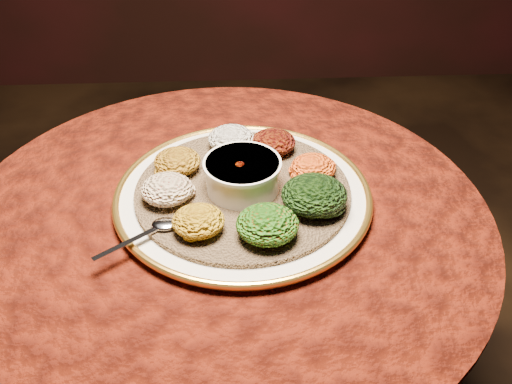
{
  "coord_description": "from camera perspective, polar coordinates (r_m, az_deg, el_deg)",
  "views": [
    {
      "loc": [
        0.02,
        -0.8,
        1.38
      ],
      "look_at": [
        0.06,
        0.02,
        0.76
      ],
      "focal_mm": 40.0,
      "sensor_mm": 36.0,
      "label": 1
    }
  ],
  "objects": [
    {
      "name": "table",
      "position": [
        1.15,
        -2.94,
        -8.78
      ],
      "size": [
        0.96,
        0.96,
        0.73
      ],
      "color": "black",
      "rests_on": "ground"
    },
    {
      "name": "platter",
      "position": [
        1.04,
        -1.32,
        -0.33
      ],
      "size": [
        0.52,
        0.52,
        0.02
      ],
      "rotation": [
        0.0,
        0.0,
        -0.16
      ],
      "color": "beige",
      "rests_on": "table"
    },
    {
      "name": "injera",
      "position": [
        1.03,
        -1.33,
        0.14
      ],
      "size": [
        0.45,
        0.45,
        0.01
      ],
      "primitive_type": "cylinder",
      "rotation": [
        0.0,
        0.0,
        -0.18
      ],
      "color": "olive",
      "rests_on": "platter"
    },
    {
      "name": "stew_bowl",
      "position": [
        1.01,
        -1.36,
        1.88
      ],
      "size": [
        0.14,
        0.14,
        0.06
      ],
      "color": "silver",
      "rests_on": "injera"
    },
    {
      "name": "spoon",
      "position": [
        0.95,
        -9.65,
        -3.45
      ],
      "size": [
        0.13,
        0.1,
        0.01
      ],
      "rotation": [
        0.0,
        0.0,
        -2.5
      ],
      "color": "silver",
      "rests_on": "injera"
    },
    {
      "name": "portion_ayib",
      "position": [
        1.13,
        -2.48,
        5.34
      ],
      "size": [
        0.09,
        0.09,
        0.04
      ],
      "primitive_type": "ellipsoid",
      "color": "beige",
      "rests_on": "injera"
    },
    {
      "name": "portion_kitfo",
      "position": [
        1.12,
        1.73,
        5.0
      ],
      "size": [
        0.09,
        0.08,
        0.04
      ],
      "primitive_type": "ellipsoid",
      "color": "black",
      "rests_on": "injera"
    },
    {
      "name": "portion_tikil",
      "position": [
        1.05,
        5.75,
        2.47
      ],
      "size": [
        0.08,
        0.08,
        0.04
      ],
      "primitive_type": "ellipsoid",
      "color": "#B0610E",
      "rests_on": "injera"
    },
    {
      "name": "portion_gomen",
      "position": [
        0.98,
        5.85,
        -0.29
      ],
      "size": [
        0.11,
        0.11,
        0.05
      ],
      "primitive_type": "ellipsoid",
      "color": "black",
      "rests_on": "injera"
    },
    {
      "name": "portion_mixveg",
      "position": [
        0.92,
        1.14,
        -3.26
      ],
      "size": [
        0.1,
        0.1,
        0.05
      ],
      "primitive_type": "ellipsoid",
      "color": "#912E09",
      "rests_on": "injera"
    },
    {
      "name": "portion_kik",
      "position": [
        0.93,
        -5.79,
        -2.91
      ],
      "size": [
        0.09,
        0.08,
        0.04
      ],
      "primitive_type": "ellipsoid",
      "color": "#B2840F",
      "rests_on": "injera"
    },
    {
      "name": "portion_timatim",
      "position": [
        1.0,
        -8.9,
        0.27
      ],
      "size": [
        0.09,
        0.09,
        0.04
      ],
      "primitive_type": "ellipsoid",
      "color": "#710609",
      "rests_on": "injera"
    },
    {
      "name": "portion_shiro",
      "position": [
        1.07,
        -7.87,
        3.06
      ],
      "size": [
        0.09,
        0.08,
        0.04
      ],
      "primitive_type": "ellipsoid",
      "color": "#946811",
      "rests_on": "injera"
    }
  ]
}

